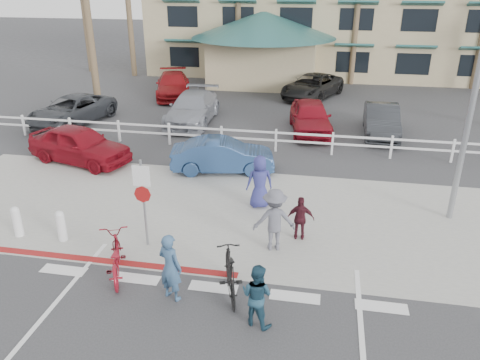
% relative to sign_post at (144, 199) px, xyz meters
% --- Properties ---
extents(ground, '(140.00, 140.00, 0.00)m').
position_rel_sign_post_xyz_m(ground, '(2.30, -2.20, -1.45)').
color(ground, '#333335').
extents(sidewalk_plaza, '(22.00, 7.00, 0.01)m').
position_rel_sign_post_xyz_m(sidewalk_plaza, '(2.30, 2.30, -1.44)').
color(sidewalk_plaza, gray).
rests_on(sidewalk_plaza, ground).
extents(cross_street, '(40.00, 5.00, 0.01)m').
position_rel_sign_post_xyz_m(cross_street, '(2.30, 6.30, -1.45)').
color(cross_street, '#333335').
rests_on(cross_street, ground).
extents(parking_lot, '(50.00, 16.00, 0.01)m').
position_rel_sign_post_xyz_m(parking_lot, '(2.30, 15.80, -1.45)').
color(parking_lot, '#333335').
rests_on(parking_lot, ground).
extents(curb_red, '(7.00, 0.25, 0.02)m').
position_rel_sign_post_xyz_m(curb_red, '(-0.70, -1.00, -1.44)').
color(curb_red, maroon).
rests_on(curb_red, ground).
extents(rail_fence, '(29.40, 0.16, 1.00)m').
position_rel_sign_post_xyz_m(rail_fence, '(2.80, 8.30, -0.95)').
color(rail_fence, silver).
rests_on(rail_fence, ground).
extents(sign_post, '(0.50, 0.10, 2.90)m').
position_rel_sign_post_xyz_m(sign_post, '(0.00, 0.00, 0.00)').
color(sign_post, gray).
rests_on(sign_post, ground).
extents(bollard_0, '(0.26, 0.26, 0.95)m').
position_rel_sign_post_xyz_m(bollard_0, '(-2.50, -0.20, -0.97)').
color(bollard_0, silver).
rests_on(bollard_0, ground).
extents(bollard_1, '(0.26, 0.26, 0.95)m').
position_rel_sign_post_xyz_m(bollard_1, '(-3.90, -0.20, -0.97)').
color(bollard_1, silver).
rests_on(bollard_1, ground).
extents(streetlight_0, '(0.60, 2.00, 9.00)m').
position_rel_sign_post_xyz_m(streetlight_0, '(8.80, 3.30, 3.05)').
color(streetlight_0, gray).
rests_on(streetlight_0, ground).
extents(bike_red, '(1.47, 2.17, 1.08)m').
position_rel_sign_post_xyz_m(bike_red, '(-0.26, -1.51, -0.91)').
color(bike_red, maroon).
rests_on(bike_red, ground).
extents(rider_red, '(0.74, 0.62, 1.72)m').
position_rel_sign_post_xyz_m(rider_red, '(1.43, -2.14, -0.59)').
color(rider_red, '#345375').
rests_on(rider_red, ground).
extents(bike_black, '(1.11, 2.02, 1.17)m').
position_rel_sign_post_xyz_m(bike_black, '(2.75, -1.72, -0.87)').
color(bike_black, black).
rests_on(bike_black, ground).
extents(rider_black, '(0.88, 0.78, 1.50)m').
position_rel_sign_post_xyz_m(rider_black, '(3.53, -2.64, -0.70)').
color(rider_black, '#1C3D51').
rests_on(rider_black, ground).
extents(pedestrian_a, '(1.29, 0.91, 1.81)m').
position_rel_sign_post_xyz_m(pedestrian_a, '(3.54, 0.48, -0.54)').
color(pedestrian_a, '#585864').
rests_on(pedestrian_a, ground).
extents(pedestrian_child, '(0.80, 0.37, 1.34)m').
position_rel_sign_post_xyz_m(pedestrian_child, '(4.22, 1.13, -0.78)').
color(pedestrian_child, '#41141D').
rests_on(pedestrian_child, ground).
extents(pedestrian_b, '(1.01, 0.82, 1.77)m').
position_rel_sign_post_xyz_m(pedestrian_b, '(2.76, 2.99, -0.56)').
color(pedestrian_b, navy).
rests_on(pedestrian_b, ground).
extents(car_white_sedan, '(4.14, 2.10, 1.30)m').
position_rel_sign_post_xyz_m(car_white_sedan, '(0.92, 5.72, -0.80)').
color(car_white_sedan, navy).
rests_on(car_white_sedan, ground).
extents(car_red_compact, '(4.71, 2.90, 1.50)m').
position_rel_sign_post_xyz_m(car_red_compact, '(-4.99, 5.62, -0.70)').
color(car_red_compact, maroon).
rests_on(car_red_compact, ground).
extents(lot_car_0, '(3.39, 5.38, 1.39)m').
position_rel_sign_post_xyz_m(lot_car_0, '(-8.04, 10.55, -0.76)').
color(lot_car_0, '#2E3136').
rests_on(lot_car_0, ground).
extents(lot_car_1, '(2.28, 5.25, 1.50)m').
position_rel_sign_post_xyz_m(lot_car_1, '(-2.01, 11.82, -0.70)').
color(lot_car_1, gray).
rests_on(lot_car_1, ground).
extents(lot_car_2, '(2.47, 4.73, 1.54)m').
position_rel_sign_post_xyz_m(lot_car_2, '(4.02, 11.29, -0.68)').
color(lot_car_2, maroon).
rests_on(lot_car_2, ground).
extents(lot_car_3, '(1.61, 4.37, 1.43)m').
position_rel_sign_post_xyz_m(lot_car_3, '(7.35, 11.45, -0.74)').
color(lot_car_3, '#25272A').
rests_on(lot_car_3, ground).
extents(lot_car_4, '(3.43, 5.35, 1.44)m').
position_rel_sign_post_xyz_m(lot_car_4, '(-4.72, 16.96, -0.73)').
color(lot_car_4, maroon).
rests_on(lot_car_4, ground).
extents(lot_car_5, '(4.15, 5.66, 1.43)m').
position_rel_sign_post_xyz_m(lot_car_5, '(3.81, 18.30, -0.74)').
color(lot_car_5, black).
rests_on(lot_car_5, ground).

